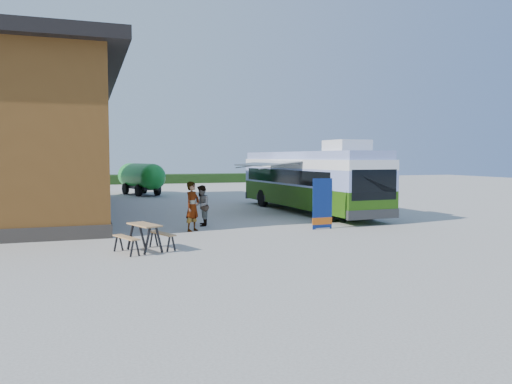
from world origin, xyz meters
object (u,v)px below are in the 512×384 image
object	(u,v)px
banner	(322,208)
person_a	(193,206)
picnic_table	(144,231)
slurry_tanker	(141,177)
bus	(308,179)
person_b	(201,206)

from	to	relation	value
banner	person_a	size ratio (longest dim) A/B	1.05
picnic_table	person_a	size ratio (longest dim) A/B	0.96
banner	person_a	world-z (taller)	banner
picnic_table	slurry_tanker	distance (m)	23.95
person_a	slurry_tanker	size ratio (longest dim) A/B	0.31
slurry_tanker	person_a	bearing A→B (deg)	-107.06
bus	picnic_table	world-z (taller)	bus
person_a	person_b	size ratio (longest dim) A/B	1.13
picnic_table	banner	bearing A→B (deg)	-2.01
bus	banner	world-z (taller)	bus
person_a	slurry_tanker	world-z (taller)	slurry_tanker
person_b	banner	bearing A→B (deg)	75.57
bus	person_b	size ratio (longest dim) A/B	7.02
person_a	slurry_tanker	xyz separation A→B (m)	(0.01, 20.13, 0.43)
picnic_table	person_a	distance (m)	4.36
banner	picnic_table	xyz separation A→B (m)	(-7.38, -2.58, -0.21)
bus	picnic_table	bearing A→B (deg)	-141.14
banner	person_b	xyz separation A→B (m)	(-4.47, 2.48, 0.02)
bus	person_a	xyz separation A→B (m)	(-7.25, -4.89, -0.79)
picnic_table	person_a	bearing A→B (deg)	37.29
bus	person_b	world-z (taller)	bus
bus	slurry_tanker	xyz separation A→B (m)	(-7.24, 15.24, -0.37)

